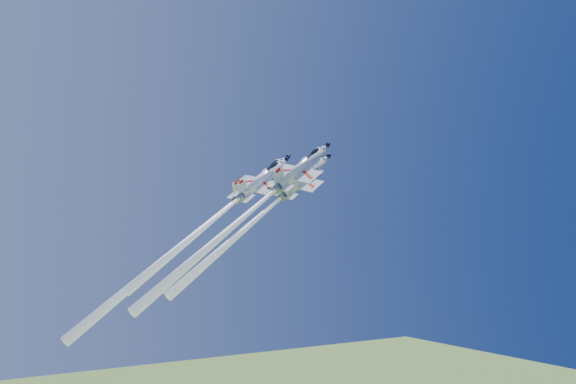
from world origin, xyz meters
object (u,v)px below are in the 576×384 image
jet_lead (262,214)px  jet_right (248,213)px  jet_left (198,231)px  jet_slot (219,215)px

jet_lead → jet_right: size_ratio=0.92×
jet_left → jet_slot: 6.80m
jet_left → jet_slot: jet_left is taller
jet_left → jet_right: 12.43m
jet_lead → jet_right: 9.12m
jet_left → jet_right: (4.80, -11.01, 3.20)m
jet_right → jet_slot: jet_right is taller
jet_lead → jet_left: 12.57m
jet_lead → jet_slot: bearing=-97.7°
jet_right → jet_slot: bearing=-163.7°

